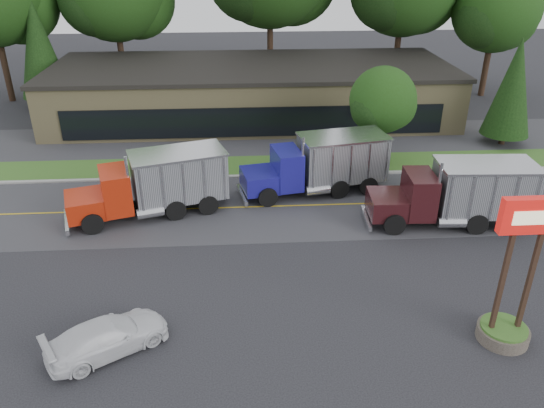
{
  "coord_description": "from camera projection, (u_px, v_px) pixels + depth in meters",
  "views": [
    {
      "loc": [
        0.82,
        -17.47,
        13.61
      ],
      "look_at": [
        2.34,
        5.78,
        1.8
      ],
      "focal_mm": 35.0,
      "sensor_mm": 36.0,
      "label": 1
    }
  ],
  "objects": [
    {
      "name": "bilo_sign",
      "position": [
        512.0,
        295.0,
        19.13
      ],
      "size": [
        2.2,
        1.9,
        5.95
      ],
      "color": "#6B6054",
      "rests_on": "ground"
    },
    {
      "name": "dump_truck_maroon",
      "position": [
        461.0,
        192.0,
        27.32
      ],
      "size": [
        8.54,
        3.04,
        3.36
      ],
      "rotation": [
        0.0,
        0.0,
        3.09
      ],
      "color": "black",
      "rests_on": "ground"
    },
    {
      "name": "dump_truck_blue",
      "position": [
        323.0,
        163.0,
        30.85
      ],
      "size": [
        8.79,
        4.07,
        3.36
      ],
      "rotation": [
        0.0,
        0.0,
        3.33
      ],
      "color": "black",
      "rests_on": "ground"
    },
    {
      "name": "curb",
      "position": [
        227.0,
        177.0,
        33.41
      ],
      "size": [
        60.0,
        0.3,
        0.12
      ],
      "primitive_type": "cube",
      "color": "#9E9E99",
      "rests_on": "ground"
    },
    {
      "name": "far_parking",
      "position": [
        228.0,
        140.0,
        39.46
      ],
      "size": [
        60.0,
        7.0,
        0.02
      ],
      "primitive_type": "cube",
      "color": "#4D4D51",
      "rests_on": "ground"
    },
    {
      "name": "evergreen_right",
      "position": [
        513.0,
        87.0,
        36.94
      ],
      "size": [
        3.37,
        3.37,
        7.66
      ],
      "color": "#382619",
      "rests_on": "ground"
    },
    {
      "name": "evergreen_left",
      "position": [
        39.0,
        47.0,
        45.08
      ],
      "size": [
        4.16,
        4.16,
        9.45
      ],
      "color": "#382619",
      "rests_on": "ground"
    },
    {
      "name": "tree_verge",
      "position": [
        383.0,
        103.0,
        33.79
      ],
      "size": [
        4.51,
        4.24,
        6.43
      ],
      "color": "#382619",
      "rests_on": "ground"
    },
    {
      "name": "strip_mall",
      "position": [
        252.0,
        92.0,
        44.01
      ],
      "size": [
        32.0,
        12.0,
        4.0
      ],
      "primitive_type": "cube",
      "color": "tan",
      "rests_on": "ground"
    },
    {
      "name": "ground",
      "position": [
        224.0,
        309.0,
        21.66
      ],
      "size": [
        140.0,
        140.0,
        0.0
      ],
      "primitive_type": "plane",
      "color": "#38383D",
      "rests_on": "ground"
    },
    {
      "name": "rally_car",
      "position": [
        108.0,
        336.0,
        19.21
      ],
      "size": [
        4.7,
        3.87,
        1.28
      ],
      "primitive_type": "imported",
      "rotation": [
        0.0,
        0.0,
        2.13
      ],
      "color": "white",
      "rests_on": "ground"
    },
    {
      "name": "center_line",
      "position": [
        227.0,
        208.0,
        29.67
      ],
      "size": [
        60.0,
        0.12,
        0.01
      ],
      "primitive_type": "cube",
      "color": "gold",
      "rests_on": "ground"
    },
    {
      "name": "tree_far_e",
      "position": [
        497.0,
        12.0,
        47.33
      ],
      "size": [
        8.27,
        7.78,
        11.8
      ],
      "color": "#382619",
      "rests_on": "ground"
    },
    {
      "name": "road",
      "position": [
        227.0,
        208.0,
        29.67
      ],
      "size": [
        60.0,
        8.0,
        0.02
      ],
      "primitive_type": "cube",
      "color": "#4D4D51",
      "rests_on": "ground"
    },
    {
      "name": "grass_verge",
      "position": [
        228.0,
        166.0,
        35.01
      ],
      "size": [
        60.0,
        3.4,
        0.03
      ],
      "primitive_type": "cube",
      "color": "#2A6221",
      "rests_on": "ground"
    },
    {
      "name": "dump_truck_red",
      "position": [
        158.0,
        182.0,
        28.41
      ],
      "size": [
        8.81,
        4.84,
        3.36
      ],
      "rotation": [
        0.0,
        0.0,
        3.44
      ],
      "color": "black",
      "rests_on": "ground"
    }
  ]
}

